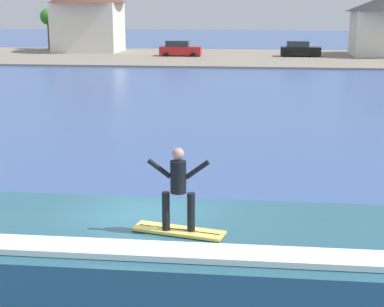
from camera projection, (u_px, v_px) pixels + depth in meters
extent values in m
plane|color=#3B5897|center=(146.00, 254.00, 14.28)|extent=(260.00, 260.00, 0.00)
cube|color=#28596D|center=(167.00, 251.00, 13.16)|extent=(9.83, 4.33, 1.03)
cube|color=#28596D|center=(163.00, 235.00, 12.50)|extent=(8.35, 1.95, 0.11)
cube|color=white|center=(155.00, 251.00, 11.66)|extent=(8.85, 0.78, 0.12)
cube|color=#EAD159|center=(179.00, 231.00, 12.46)|extent=(1.97, 0.91, 0.06)
cube|color=black|center=(179.00, 230.00, 12.45)|extent=(1.71, 0.43, 0.01)
cylinder|color=black|center=(166.00, 211.00, 12.34)|extent=(0.16, 0.16, 0.80)
cylinder|color=black|center=(191.00, 212.00, 12.28)|extent=(0.16, 0.16, 0.80)
cylinder|color=black|center=(178.00, 177.00, 12.14)|extent=(0.32, 0.32, 0.66)
sphere|color=tan|center=(178.00, 154.00, 12.02)|extent=(0.24, 0.24, 0.24)
cylinder|color=black|center=(159.00, 169.00, 12.14)|extent=(0.50, 0.10, 0.41)
cylinder|color=black|center=(197.00, 170.00, 12.06)|extent=(0.50, 0.10, 0.41)
cube|color=gray|center=(238.00, 57.00, 66.17)|extent=(120.00, 22.14, 0.19)
cube|color=red|center=(181.00, 51.00, 66.78)|extent=(4.52, 1.94, 0.90)
cube|color=#262D38|center=(178.00, 43.00, 66.63)|extent=(2.49, 1.75, 0.64)
cylinder|color=black|center=(195.00, 54.00, 67.71)|extent=(0.64, 0.22, 0.64)
cylinder|color=black|center=(193.00, 56.00, 65.74)|extent=(0.64, 0.22, 0.64)
cylinder|color=black|center=(169.00, 54.00, 68.03)|extent=(0.64, 0.22, 0.64)
cylinder|color=black|center=(166.00, 55.00, 66.06)|extent=(0.64, 0.22, 0.64)
cube|color=black|center=(300.00, 51.00, 66.11)|extent=(4.30, 1.93, 0.90)
cube|color=#262D38|center=(298.00, 44.00, 65.97)|extent=(2.37, 1.74, 0.64)
cylinder|color=black|center=(313.00, 55.00, 67.05)|extent=(0.64, 0.22, 0.64)
cylinder|color=black|center=(314.00, 56.00, 65.09)|extent=(0.64, 0.22, 0.64)
cylinder|color=black|center=(287.00, 54.00, 67.35)|extent=(0.64, 0.22, 0.64)
cylinder|color=black|center=(288.00, 56.00, 65.39)|extent=(0.64, 0.22, 0.64)
cube|color=silver|center=(88.00, 28.00, 72.63)|extent=(7.56, 6.30, 5.89)
cylinder|color=brown|center=(49.00, 36.00, 76.69)|extent=(0.41, 0.41, 3.60)
sphere|color=#307828|center=(48.00, 17.00, 76.11)|extent=(2.06, 2.06, 2.06)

